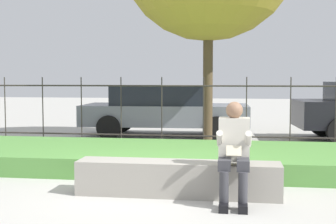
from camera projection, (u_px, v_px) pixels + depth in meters
The scene contains 6 objects.
ground_plane at pixel (149, 194), 6.21m from camera, with size 60.00×60.00×0.00m, color #B2AFA8.
stone_bench at pixel (178, 180), 6.14m from camera, with size 2.67×0.47×0.45m.
person_seated_reader at pixel (234, 148), 5.73m from camera, with size 0.42×0.73×1.25m.
grass_berm at pixel (170, 158), 8.14m from camera, with size 10.97×2.54×0.32m.
iron_fence at pixel (183, 112), 9.96m from camera, with size 8.97×0.03×1.57m.
car_parked_center at pixel (164, 109), 12.48m from camera, with size 4.43×2.09×1.35m.
Camera 1 is at (1.14, -6.01, 1.54)m, focal length 50.00 mm.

